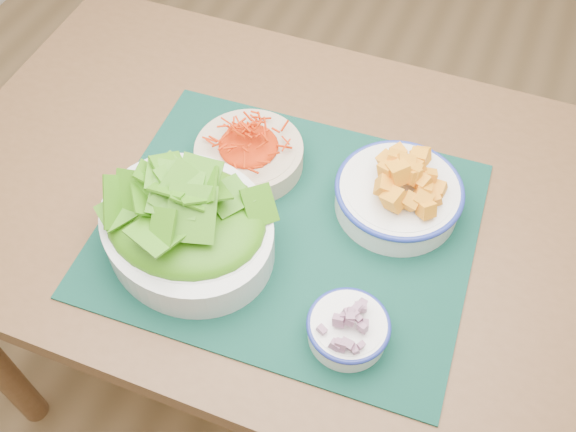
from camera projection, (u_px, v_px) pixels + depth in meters
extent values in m
plane|color=#A27C4E|center=(338.00, 291.00, 1.84)|extent=(4.00, 4.00, 0.00)
cube|color=brown|center=(275.00, 196.00, 1.12)|extent=(1.22, 0.83, 0.04)
cylinder|color=brown|center=(139.00, 134.00, 1.72)|extent=(0.06, 0.06, 0.71)
cylinder|color=brown|center=(543.00, 253.00, 1.50)|extent=(0.06, 0.06, 0.71)
cube|color=black|center=(288.00, 228.00, 1.05)|extent=(0.63, 0.53, 0.00)
cylinder|color=#C5B293|center=(249.00, 156.00, 1.12)|extent=(0.25, 0.25, 0.04)
ellipsoid|color=red|center=(248.00, 142.00, 1.09)|extent=(0.17, 0.17, 0.03)
cylinder|color=white|center=(398.00, 197.00, 1.06)|extent=(0.21, 0.21, 0.05)
torus|color=#213198|center=(399.00, 189.00, 1.04)|extent=(0.21, 0.21, 0.01)
ellipsoid|color=orange|center=(402.00, 177.00, 1.01)|extent=(0.18, 0.18, 0.05)
ellipsoid|color=#216807|center=(182.00, 205.00, 0.95)|extent=(0.26, 0.22, 0.08)
cylinder|color=white|center=(348.00, 330.00, 0.92)|extent=(0.13, 0.13, 0.04)
torus|color=navy|center=(349.00, 325.00, 0.91)|extent=(0.12, 0.12, 0.01)
ellipsoid|color=maroon|center=(349.00, 320.00, 0.90)|extent=(0.10, 0.10, 0.02)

